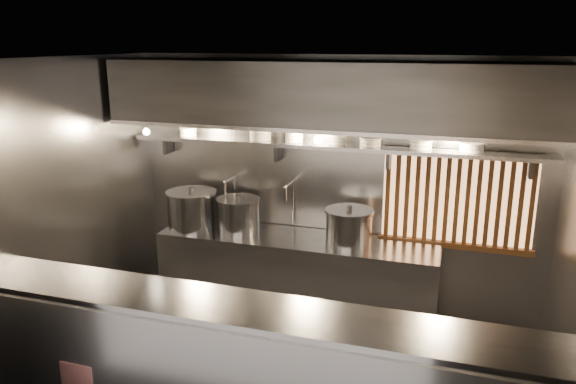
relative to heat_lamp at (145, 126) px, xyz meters
The scene contains 23 objects.
floor 2.93m from the heat_lamp, 24.14° to the right, with size 4.50×4.50×0.00m, color black.
ceiling 2.21m from the heat_lamp, 24.14° to the right, with size 4.50×4.50×0.00m, color black.
wall_back 2.11m from the heat_lamp, 18.89° to the left, with size 4.50×4.50×0.00m, color gray.
wall_left 1.14m from the heat_lamp, 112.49° to the right, with size 3.00×3.00×0.00m, color gray.
serving_counter 3.02m from the heat_lamp, 43.63° to the right, with size 4.50×0.56×1.13m.
cooking_bench 2.29m from the heat_lamp, ahead, with size 3.00×0.70×0.90m, color #98989D.
bowl_shelf 1.96m from the heat_lamp, 13.90° to the left, with size 4.40×0.34×0.04m, color #98989D.
exhaust_hood 1.95m from the heat_lamp, ahead, with size 4.40×0.81×0.65m.
wood_screen 3.33m from the heat_lamp, 10.65° to the left, with size 1.56×0.09×1.04m.
faucet_left 1.18m from the heat_lamp, 34.60° to the left, with size 0.04×0.30×0.50m.
faucet_right 1.71m from the heat_lamp, 19.61° to the left, with size 0.04×0.30×0.50m.
heat_lamp is the anchor object (origin of this frame).
pendant_bulb 1.83m from the heat_lamp, 11.00° to the left, with size 0.09×0.09×0.19m.
stock_pot_left 1.38m from the heat_lamp, 17.90° to the left, with size 0.59×0.59×0.41m.
stock_pot_mid 1.06m from the heat_lamp, 32.30° to the left, with size 0.75×0.75×0.46m.
stock_pot_right 2.38m from the heat_lamp, ahead, with size 0.54×0.54×0.41m.
bowl_stack_0 0.55m from the heat_lamp, 61.13° to the left, with size 0.20×0.20×0.09m.
bowl_stack_1 1.22m from the heat_lamp, 22.70° to the left, with size 0.24×0.24×0.13m.
bowl_stack_2 1.58m from the heat_lamp, 17.36° to the left, with size 0.21×0.21×0.17m.
bowl_stack_3 2.03m from the heat_lamp, 13.39° to the left, with size 0.20×0.20×0.17m.
bowl_stack_4 2.36m from the heat_lamp, 11.47° to the left, with size 0.23×0.23×0.09m.
bowl_stack_5 2.86m from the heat_lamp, ahead, with size 0.23×0.23×0.09m.
bowl_stack_6 3.33m from the heat_lamp, ahead, with size 0.25×0.25×0.09m.
Camera 1 is at (1.34, -4.28, 2.94)m, focal length 35.00 mm.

